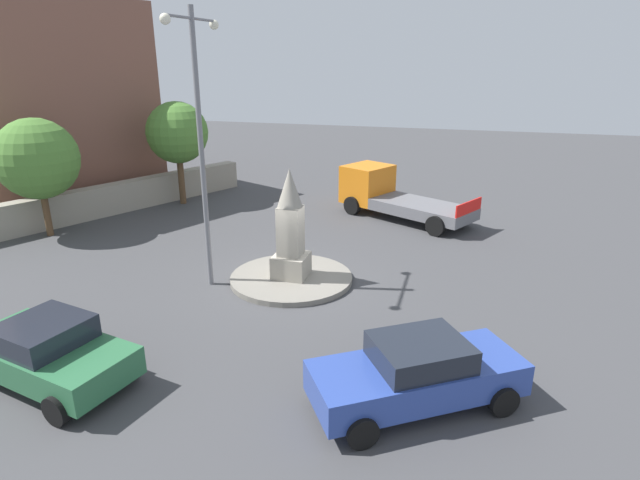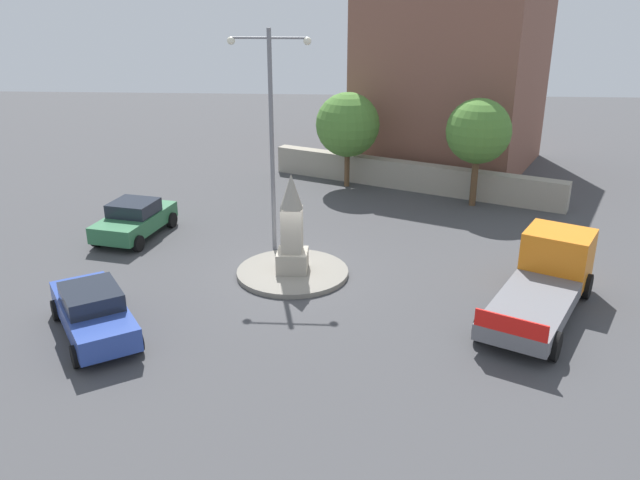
% 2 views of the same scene
% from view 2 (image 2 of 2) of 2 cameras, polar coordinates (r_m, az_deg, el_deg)
% --- Properties ---
extents(ground_plane, '(80.00, 80.00, 0.00)m').
position_cam_2_polar(ground_plane, '(23.44, -2.39, -3.02)').
color(ground_plane, '#424244').
extents(traffic_island, '(3.97, 3.97, 0.17)m').
position_cam_2_polar(traffic_island, '(23.40, -2.40, -2.82)').
color(traffic_island, gray).
rests_on(traffic_island, ground).
extents(monument, '(1.07, 1.07, 3.55)m').
position_cam_2_polar(monument, '(22.76, -2.46, 0.99)').
color(monument, '#9E9687').
rests_on(monument, traffic_island).
extents(streetlamp, '(2.96, 0.28, 8.26)m').
position_cam_2_polar(streetlamp, '(24.29, -4.26, 10.16)').
color(streetlamp, slate).
rests_on(streetlamp, ground).
extents(car_green_parked_right, '(2.71, 4.25, 1.50)m').
position_cam_2_polar(car_green_parked_right, '(27.67, -15.83, 1.77)').
color(car_green_parked_right, '#2D6B42').
rests_on(car_green_parked_right, ground).
extents(car_blue_near_island, '(3.83, 4.61, 1.51)m').
position_cam_2_polar(car_blue_near_island, '(20.37, -19.13, -5.87)').
color(car_blue_near_island, '#2D479E').
rests_on(car_blue_near_island, ground).
extents(truck_orange_waiting, '(4.74, 6.44, 2.14)m').
position_cam_2_polar(truck_orange_waiting, '(21.97, 19.06, -3.19)').
color(truck_orange_waiting, orange).
rests_on(truck_orange_waiting, ground).
extents(stone_boundary_wall, '(14.02, 6.95, 1.38)m').
position_cam_2_polar(stone_boundary_wall, '(33.19, 7.90, 5.54)').
color(stone_boundary_wall, '#9E9687').
rests_on(stone_boundary_wall, ground).
extents(corner_building, '(11.57, 11.59, 9.46)m').
position_cam_2_polar(corner_building, '(37.84, 11.46, 13.55)').
color(corner_building, brown).
rests_on(corner_building, ground).
extents(tree_near_wall, '(2.93, 2.93, 4.96)m').
position_cam_2_polar(tree_near_wall, '(30.61, 13.62, 9.15)').
color(tree_near_wall, brown).
rests_on(tree_near_wall, ground).
extents(tree_mid_cluster, '(3.16, 3.16, 4.73)m').
position_cam_2_polar(tree_mid_cluster, '(32.87, 2.42, 9.97)').
color(tree_mid_cluster, brown).
rests_on(tree_mid_cluster, ground).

